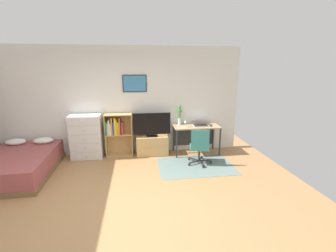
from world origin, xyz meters
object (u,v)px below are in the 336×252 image
(bed, at_px, (18,164))
(bamboo_vase, at_px, (180,116))
(office_chair, at_px, (200,146))
(bookshelf, at_px, (117,131))
(laptop, at_px, (200,123))
(tv_stand, at_px, (152,145))
(computer_mouse, at_px, (211,126))
(desk, at_px, (195,130))
(dresser, at_px, (86,137))
(wine_glass, at_px, (185,122))
(television, at_px, (152,125))

(bed, relative_size, bamboo_vase, 4.13)
(office_chair, relative_size, bamboo_vase, 1.78)
(bed, xyz_separation_m, office_chair, (3.88, -0.05, 0.23))
(bookshelf, xyz_separation_m, laptop, (2.11, -0.08, 0.17))
(tv_stand, bearing_deg, laptop, -1.32)
(bed, xyz_separation_m, computer_mouse, (4.34, 0.60, 0.53))
(desk, xyz_separation_m, office_chair, (-0.11, -0.82, -0.14))
(bamboo_vase, bearing_deg, dresser, -176.84)
(tv_stand, distance_m, bamboo_vase, 1.04)
(tv_stand, height_order, computer_mouse, computer_mouse)
(laptop, height_order, wine_glass, wine_glass)
(bed, relative_size, bookshelf, 1.87)
(television, distance_m, wine_glass, 0.84)
(laptop, height_order, computer_mouse, laptop)
(desk, bearing_deg, office_chair, -97.81)
(television, height_order, bamboo_vase, bamboo_vase)
(tv_stand, height_order, laptop, laptop)
(television, bearing_deg, bamboo_vase, 10.54)
(bamboo_vase, height_order, wine_glass, bamboo_vase)
(bookshelf, height_order, desk, bookshelf)
(tv_stand, distance_m, wine_glass, 1.05)
(laptop, bearing_deg, computer_mouse, -29.69)
(laptop, bearing_deg, bed, -167.47)
(tv_stand, relative_size, office_chair, 0.93)
(television, relative_size, wine_glass, 5.23)
(office_chair, xyz_separation_m, computer_mouse, (0.46, 0.65, 0.30))
(dresser, distance_m, tv_stand, 1.63)
(bed, bearing_deg, laptop, 8.61)
(bookshelf, bearing_deg, bamboo_vase, 2.38)
(office_chair, bearing_deg, dresser, 175.15)
(bookshelf, relative_size, television, 1.14)
(computer_mouse, relative_size, bamboo_vase, 0.21)
(dresser, xyz_separation_m, bamboo_vase, (2.33, 0.13, 0.44))
(television, bearing_deg, computer_mouse, -5.93)
(dresser, height_order, bamboo_vase, bamboo_vase)
(computer_mouse, bearing_deg, dresser, 177.01)
(bed, xyz_separation_m, bookshelf, (1.99, 0.83, 0.40))
(tv_stand, xyz_separation_m, office_chair, (1.02, -0.83, 0.21))
(dresser, distance_m, television, 1.62)
(television, xyz_separation_m, computer_mouse, (1.48, -0.15, -0.04))
(office_chair, distance_m, wine_glass, 0.82)
(dresser, relative_size, laptop, 2.64)
(television, bearing_deg, desk, 0.69)
(bed, distance_m, desk, 4.08)
(wine_glass, bearing_deg, office_chair, -74.43)
(laptop, relative_size, computer_mouse, 3.93)
(bookshelf, xyz_separation_m, bamboo_vase, (1.60, 0.07, 0.34))
(office_chair, bearing_deg, bed, -168.37)
(office_chair, relative_size, computer_mouse, 8.27)
(bookshelf, distance_m, tv_stand, 0.95)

